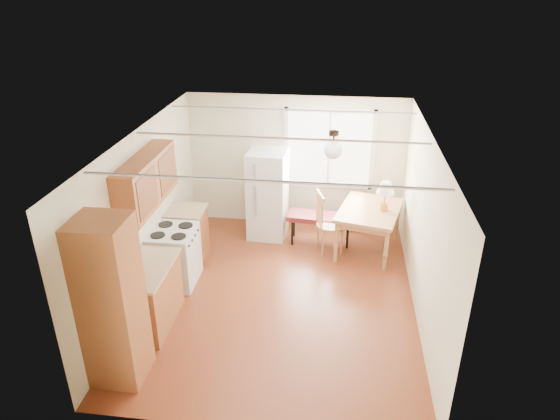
% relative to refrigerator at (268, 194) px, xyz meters
% --- Properties ---
extents(room_shell, '(4.60, 5.60, 2.62)m').
position_rel_refrigerator_xyz_m(room_shell, '(0.46, -1.93, 0.43)').
color(room_shell, '#572211').
rests_on(room_shell, ground).
extents(kitchen_run, '(0.65, 3.40, 2.20)m').
position_rel_refrigerator_xyz_m(kitchen_run, '(-1.26, -2.57, 0.02)').
color(kitchen_run, brown).
rests_on(kitchen_run, ground).
extents(window_unit, '(1.64, 0.05, 1.51)m').
position_rel_refrigerator_xyz_m(window_unit, '(1.06, 0.54, 0.73)').
color(window_unit, white).
rests_on(window_unit, room_shell).
extents(pendant_light, '(0.26, 0.26, 0.40)m').
position_rel_refrigerator_xyz_m(pendant_light, '(1.16, -1.53, 1.42)').
color(pendant_light, black).
rests_on(pendant_light, room_shell).
extents(refrigerator, '(0.71, 0.72, 1.63)m').
position_rel_refrigerator_xyz_m(refrigerator, '(0.00, 0.00, 0.00)').
color(refrigerator, silver).
rests_on(refrigerator, ground).
extents(bench, '(1.21, 0.55, 0.54)m').
position_rel_refrigerator_xyz_m(bench, '(0.98, -0.18, -0.34)').
color(bench, '#5C151A').
rests_on(bench, ground).
extents(dining_table, '(1.25, 1.49, 0.81)m').
position_rel_refrigerator_xyz_m(dining_table, '(1.82, -0.37, -0.11)').
color(dining_table, '#A46D3F').
rests_on(dining_table, ground).
extents(chair, '(0.53, 0.52, 1.11)m').
position_rel_refrigerator_xyz_m(chair, '(1.06, -0.50, -0.18)').
color(chair, '#A46D3F').
rests_on(chair, ground).
extents(table_lamp, '(0.30, 0.30, 0.52)m').
position_rel_refrigerator_xyz_m(table_lamp, '(2.05, -0.40, 0.36)').
color(table_lamp, '#B47F39').
rests_on(table_lamp, dining_table).
extents(coffee_maker, '(0.23, 0.27, 0.35)m').
position_rel_refrigerator_xyz_m(coffee_maker, '(-1.26, -3.13, 0.21)').
color(coffee_maker, black).
rests_on(coffee_maker, kitchen_run).
extents(kettle, '(0.14, 0.14, 0.26)m').
position_rel_refrigerator_xyz_m(kettle, '(-1.28, -2.92, 0.19)').
color(kettle, red).
rests_on(kettle, kitchen_run).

